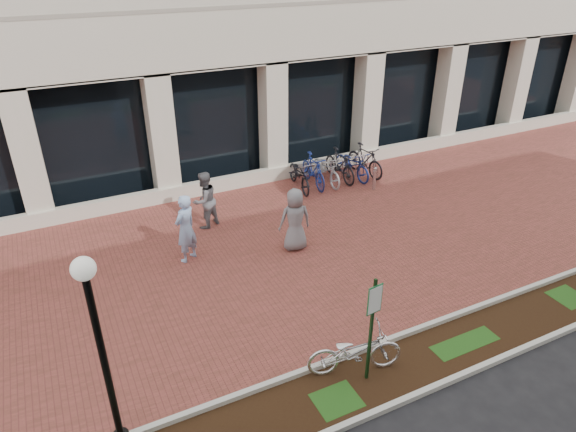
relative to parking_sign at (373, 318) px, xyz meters
name	(u,v)px	position (x,y,z in m)	size (l,w,h in m)	color
ground	(282,249)	(0.62, 5.18, -1.54)	(120.00, 120.00, 0.00)	black
brick_plaza	(282,249)	(0.62, 5.18, -1.53)	(40.00, 9.00, 0.01)	brown
planting_strip	(394,371)	(0.62, -0.07, -1.53)	(40.00, 1.50, 0.01)	black
curb_plaza_side	(373,346)	(0.62, 0.68, -1.48)	(40.00, 0.12, 0.12)	beige
curb_street_side	(418,394)	(0.62, -0.82, -1.48)	(40.00, 0.12, 0.12)	beige
parking_sign	(373,318)	(0.00, 0.00, 0.00)	(0.34, 0.07, 2.42)	#123415
lamppost	(102,350)	(-4.68, 0.58, 0.66)	(0.36, 0.36, 3.87)	black
locked_bicycle	(355,351)	(-0.11, 0.32, -1.02)	(0.68, 1.96, 1.03)	silver
pedestrian_left	(186,229)	(-1.93, 5.86, -0.56)	(0.71, 0.47, 1.95)	#91AED9
pedestrian_mid	(205,200)	(-0.89, 7.44, -0.64)	(0.87, 0.68, 1.79)	#5D5C61
pedestrian_right	(295,220)	(0.97, 5.10, -0.62)	(0.90, 0.58, 1.84)	slate
bollard	(374,178)	(5.26, 7.37, -1.10)	(0.12, 0.12, 0.87)	silver
bike_rack_cluster	(333,167)	(4.30, 8.64, -0.98)	(3.63, 2.09, 1.17)	black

